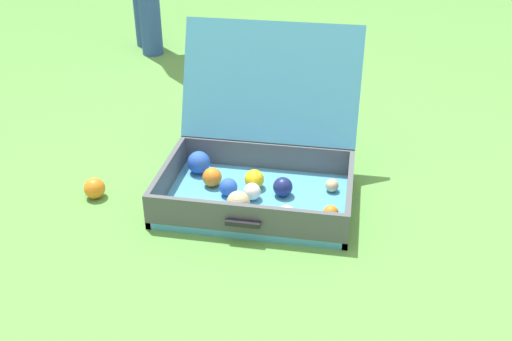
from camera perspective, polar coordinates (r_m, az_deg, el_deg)
ground_plane at (r=2.00m, az=2.36°, el=-3.86°), size 16.00×16.00×0.00m
open_suitcase at (r=2.05m, az=0.21°, el=0.89°), size 0.65×0.63×0.53m
stray_ball_on_grass at (r=2.13m, az=-15.40°, el=-1.67°), size 0.07×0.07×0.07m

